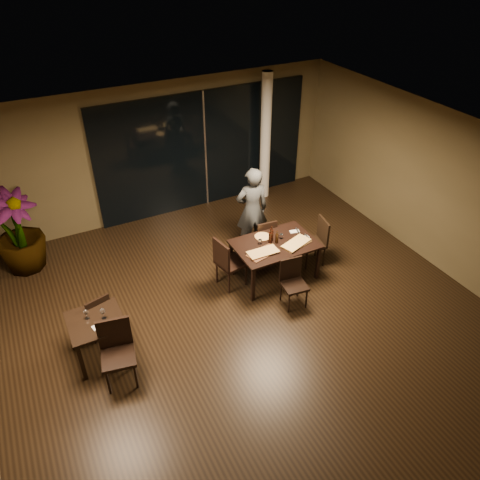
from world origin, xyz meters
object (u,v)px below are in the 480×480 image
object	(u,v)px
chair_side_near	(117,348)
bottle_c	(272,234)
chair_main_near	(293,280)
chair_main_left	(227,261)
main_table	(275,247)
chair_side_far	(97,314)
side_table	(97,327)
bottle_b	(277,237)
chair_main_far	(265,237)
chair_main_right	(317,239)
bottle_a	(270,236)
diner	(252,210)
potted_plant	(17,232)

from	to	relation	value
chair_side_near	bottle_c	world-z (taller)	bottle_c
chair_main_near	chair_main_left	xyz separation A→B (m)	(-0.82, 0.91, 0.08)
main_table	chair_side_far	bearing A→B (deg)	-178.81
side_table	bottle_b	distance (m)	3.48
side_table	chair_side_far	size ratio (longest dim) A/B	0.93
chair_main_left	chair_main_far	bearing A→B (deg)	-76.36
bottle_c	chair_main_right	bearing A→B (deg)	-6.26
chair_main_far	bottle_b	bearing A→B (deg)	86.45
chair_main_far	bottle_a	distance (m)	0.71
diner	bottle_c	distance (m)	0.91
chair_main_right	bottle_a	bearing A→B (deg)	-82.21
chair_main_near	bottle_a	size ratio (longest dim) A/B	2.86
chair_main_left	chair_side_far	bearing A→B (deg)	84.78
side_table	bottle_c	world-z (taller)	bottle_c
main_table	chair_main_near	world-z (taller)	chair_main_near
chair_side_far	bottle_a	size ratio (longest dim) A/B	2.78
diner	chair_side_near	bearing A→B (deg)	41.66
chair_main_far	chair_main_left	distance (m)	1.14
chair_main_far	potted_plant	world-z (taller)	potted_plant
bottle_a	bottle_b	distance (m)	0.12
chair_main_left	chair_main_right	size ratio (longest dim) A/B	1.06
chair_main_right	bottle_c	world-z (taller)	bottle_c
chair_side_far	potted_plant	distance (m)	2.66
bottle_c	diner	bearing A→B (deg)	84.77
bottle_b	chair_main_far	bearing A→B (deg)	81.33
chair_main_near	chair_side_far	bearing A→B (deg)	174.27
chair_main_far	chair_main_right	bearing A→B (deg)	149.96
chair_main_right	bottle_b	bearing A→B (deg)	-79.66
main_table	bottle_b	size ratio (longest dim) A/B	5.87
chair_main_near	chair_side_far	size ratio (longest dim) A/B	1.03
main_table	chair_main_left	bearing A→B (deg)	171.72
chair_main_far	chair_side_far	distance (m)	3.50
chair_main_near	chair_main_right	bearing A→B (deg)	43.35
chair_main_left	potted_plant	world-z (taller)	potted_plant
chair_main_left	bottle_a	world-z (taller)	bottle_a
chair_side_near	diner	bearing A→B (deg)	42.38
bottle_c	chair_side_far	bearing A→B (deg)	-176.87
main_table	chair_main_far	world-z (taller)	chair_main_far
chair_main_left	chair_side_far	world-z (taller)	chair_main_left
potted_plant	bottle_a	world-z (taller)	potted_plant
chair_side_near	bottle_a	size ratio (longest dim) A/B	3.33
chair_main_far	chair_side_far	xyz separation A→B (m)	(-3.44, -0.66, -0.02)
chair_main_far	bottle_b	distance (m)	0.71
chair_main_far	diner	world-z (taller)	diner
chair_main_right	chair_side_near	size ratio (longest dim) A/B	0.93
chair_main_left	bottle_c	bearing A→B (deg)	-101.45
potted_plant	bottle_a	xyz separation A→B (m)	(4.09, -2.38, 0.08)
chair_main_right	diner	size ratio (longest dim) A/B	0.53
chair_main_near	chair_main_left	distance (m)	1.23
chair_main_far	chair_main_near	bearing A→B (deg)	86.08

